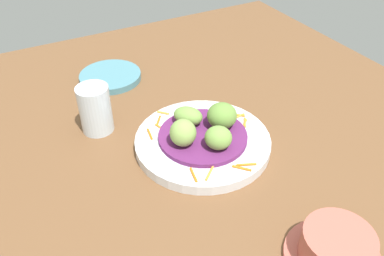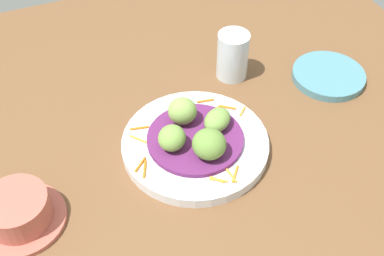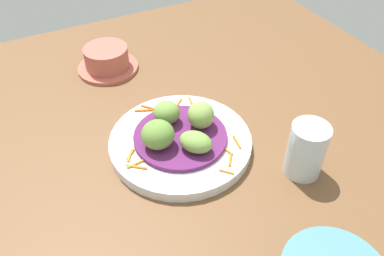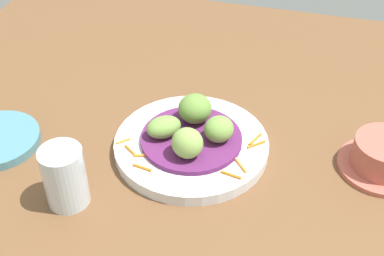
# 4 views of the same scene
# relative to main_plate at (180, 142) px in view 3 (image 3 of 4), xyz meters

# --- Properties ---
(table_surface) EXTENTS (1.10, 1.10, 0.02)m
(table_surface) POSITION_rel_main_plate_xyz_m (0.01, -0.02, -0.02)
(table_surface) COLOR brown
(table_surface) RESTS_ON ground
(main_plate) EXTENTS (0.25, 0.25, 0.02)m
(main_plate) POSITION_rel_main_plate_xyz_m (0.00, 0.00, 0.00)
(main_plate) COLOR silver
(main_plate) RESTS_ON table_surface
(cabbage_bed) EXTENTS (0.16, 0.16, 0.01)m
(cabbage_bed) POSITION_rel_main_plate_xyz_m (0.00, 0.00, 0.01)
(cabbage_bed) COLOR #60235B
(cabbage_bed) RESTS_ON main_plate
(carrot_garnish) EXTENTS (0.19, 0.23, 0.00)m
(carrot_garnish) POSITION_rel_main_plate_xyz_m (-0.01, 0.01, 0.01)
(carrot_garnish) COLOR orange
(carrot_garnish) RESTS_ON main_plate
(guac_scoop_left) EXTENTS (0.07, 0.07, 0.03)m
(guac_scoop_left) POSITION_rel_main_plate_xyz_m (0.01, -0.04, 0.03)
(guac_scoop_left) COLOR #759E47
(guac_scoop_left) RESTS_ON cabbage_bed
(guac_scoop_center) EXTENTS (0.06, 0.06, 0.05)m
(guac_scoop_center) POSITION_rel_main_plate_xyz_m (0.04, 0.01, 0.04)
(guac_scoop_center) COLOR #84A851
(guac_scoop_center) RESTS_ON cabbage_bed
(guac_scoop_right) EXTENTS (0.06, 0.06, 0.04)m
(guac_scoop_right) POSITION_rel_main_plate_xyz_m (-0.01, 0.04, 0.04)
(guac_scoop_right) COLOR #759E47
(guac_scoop_right) RESTS_ON cabbage_bed
(guac_scoop_back) EXTENTS (0.07, 0.06, 0.05)m
(guac_scoop_back) POSITION_rel_main_plate_xyz_m (-0.04, -0.01, 0.04)
(guac_scoop_back) COLOR olive
(guac_scoop_back) RESTS_ON cabbage_bed
(terracotta_bowl) EXTENTS (0.13, 0.13, 0.05)m
(terracotta_bowl) POSITION_rel_main_plate_xyz_m (-0.04, 0.29, 0.01)
(terracotta_bowl) COLOR #B75B4C
(terracotta_bowl) RESTS_ON table_surface
(water_glass) EXTENTS (0.06, 0.06, 0.09)m
(water_glass) POSITION_rel_main_plate_xyz_m (0.15, -0.14, 0.04)
(water_glass) COLOR silver
(water_glass) RESTS_ON table_surface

